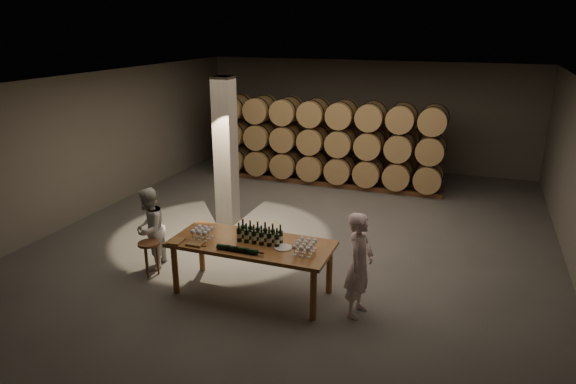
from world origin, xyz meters
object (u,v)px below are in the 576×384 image
(tasting_table, at_px, (252,248))
(bottle_cluster, at_px, (260,236))
(stool, at_px, (149,249))
(plate, at_px, (283,248))
(person_man, at_px, (359,265))
(notebook_near, at_px, (196,243))
(person_woman, at_px, (149,229))

(tasting_table, xyz_separation_m, bottle_cluster, (0.12, 0.05, 0.22))
(stool, bearing_deg, plate, 0.73)
(person_man, bearing_deg, stool, 99.07)
(tasting_table, height_order, stool, tasting_table)
(plate, xyz_separation_m, notebook_near, (-1.34, -0.35, 0.01))
(plate, xyz_separation_m, person_man, (1.21, 0.01, -0.09))
(tasting_table, xyz_separation_m, plate, (0.55, -0.03, 0.11))
(plate, bearing_deg, tasting_table, 176.73)
(bottle_cluster, xyz_separation_m, person_woman, (-2.21, 0.16, -0.27))
(stool, bearing_deg, bottle_cluster, 3.09)
(tasting_table, distance_m, plate, 0.56)
(bottle_cluster, xyz_separation_m, stool, (-2.05, -0.11, -0.50))
(bottle_cluster, bearing_deg, person_man, -2.45)
(stool, relative_size, person_woman, 0.42)
(bottle_cluster, bearing_deg, notebook_near, -155.02)
(bottle_cluster, height_order, person_woman, person_woman)
(tasting_table, height_order, plate, plate)
(bottle_cluster, relative_size, person_woman, 0.49)
(bottle_cluster, xyz_separation_m, person_man, (1.64, -0.07, -0.20))
(plate, distance_m, stool, 2.51)
(bottle_cluster, distance_m, notebook_near, 1.02)
(plate, distance_m, notebook_near, 1.39)
(notebook_near, xyz_separation_m, person_man, (2.55, 0.36, -0.10))
(tasting_table, xyz_separation_m, notebook_near, (-0.79, -0.38, 0.12))
(notebook_near, distance_m, stool, 1.24)
(plate, height_order, stool, plate)
(plate, relative_size, stool, 0.46)
(notebook_near, height_order, person_man, person_man)
(stool, bearing_deg, person_man, 0.63)
(person_woman, bearing_deg, plate, 71.68)
(plate, distance_m, person_woman, 2.65)
(plate, bearing_deg, person_woman, 174.75)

